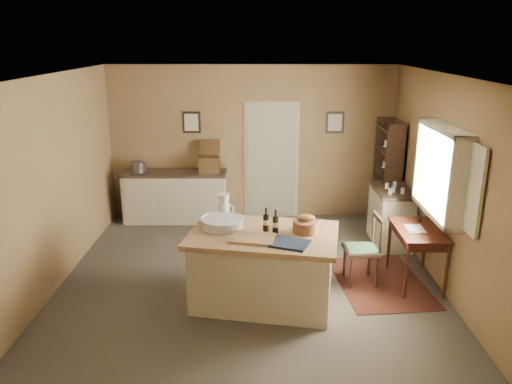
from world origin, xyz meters
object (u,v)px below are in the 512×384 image
desk_chair (361,250)px  right_cabinet (391,216)px  sideboard (176,195)px  writing_desk (418,236)px  shelving_unit (390,174)px  work_island (263,265)px

desk_chair → right_cabinet: right_cabinet is taller
sideboard → desk_chair: bearing=-39.6°
desk_chair → right_cabinet: (0.72, 1.34, -0.00)m
writing_desk → desk_chair: size_ratio=1.03×
writing_desk → desk_chair: bearing=179.2°
writing_desk → shelving_unit: (0.15, 2.14, 0.24)m
sideboard → work_island: bearing=-61.9°
work_island → right_cabinet: size_ratio=1.94×
sideboard → writing_desk: bearing=-33.4°
desk_chair → shelving_unit: 2.34m
sideboard → right_cabinet: (3.54, -0.99, -0.02)m
writing_desk → right_cabinet: 1.37m
sideboard → desk_chair: sideboard is taller
work_island → desk_chair: (1.30, 0.51, -0.02)m
shelving_unit → sideboard: bearing=176.9°
writing_desk → right_cabinet: size_ratio=0.95×
work_island → desk_chair: size_ratio=2.09×
sideboard → writing_desk: sideboard is taller
work_island → desk_chair: bearing=31.5°
sideboard → shelving_unit: bearing=-3.1°
work_island → writing_desk: work_island is taller
writing_desk → right_cabinet: bearing=90.0°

